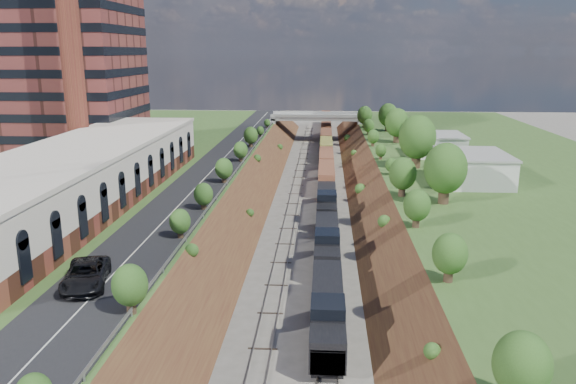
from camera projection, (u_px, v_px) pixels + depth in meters
The scene contains 17 objects.
platform_left at pixel (111, 181), 92.84m from camera, with size 44.00×180.00×5.00m, color #3B5B25.
platform_right at pixel (519, 187), 88.69m from camera, with size 44.00×180.00×5.00m, color #3B5B25.
embankment_left at pixel (243, 198), 92.07m from camera, with size 7.07×180.00×7.07m, color brown.
embankment_right at pixel (378, 200), 90.69m from camera, with size 7.07×180.00×7.07m, color brown.
rail_left_track at pixel (294, 198), 91.52m from camera, with size 1.58×180.00×0.18m, color gray.
rail_right_track at pixel (326, 199), 91.19m from camera, with size 1.58×180.00×0.18m, color gray.
road at pixel (215, 167), 91.12m from camera, with size 8.00×180.00×0.10m, color black.
guardrail at pixel (240, 165), 90.55m from camera, with size 0.10×171.00×0.70m.
commercial_building at pixel (82, 174), 69.77m from camera, with size 14.30×62.30×7.00m.
smokestack at pixel (70, 40), 83.68m from camera, with size 3.20×3.20×40.00m, color brown.
overpass at pixel (317, 122), 150.19m from camera, with size 24.50×8.30×7.40m.
white_building_near at pixel (473, 169), 80.45m from camera, with size 9.00×12.00×4.00m, color silver.
white_building_far at pixel (439, 145), 101.83m from camera, with size 8.00×10.00×3.60m, color silver.
tree_right_large at pixel (445, 169), 68.67m from camera, with size 5.25×5.25×7.61m.
tree_left_crest at pixel (172, 234), 51.69m from camera, with size 2.45×2.45×3.55m.
freight_train at pixel (326, 154), 117.37m from camera, with size 2.72×154.27×4.55m.
suv at pixel (86, 274), 44.77m from camera, with size 3.19×6.91×1.92m, color black.
Camera 1 is at (2.09, -28.40, 23.35)m, focal length 35.00 mm.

